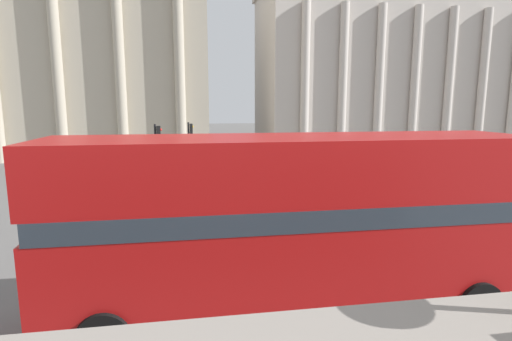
{
  "coord_description": "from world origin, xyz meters",
  "views": [
    {
      "loc": [
        -1.09,
        -2.35,
        4.89
      ],
      "look_at": [
        1.84,
        15.41,
        1.89
      ],
      "focal_mm": 28.0,
      "sensor_mm": 36.0,
      "label": 1
    }
  ],
  "objects_px": {
    "plaza_building_left": "(81,53)",
    "traffic_light_mid": "(157,149)",
    "traffic_light_near": "(215,178)",
    "pedestrian_blue": "(104,201)",
    "pedestrian_olive": "(272,157)",
    "plaza_building_right": "(385,69)",
    "double_decker_bus": "(292,218)",
    "car_black": "(394,182)",
    "car_navy": "(309,157)",
    "traffic_light_far": "(190,141)"
  },
  "relations": [
    {
      "from": "car_navy",
      "to": "car_black",
      "type": "xyz_separation_m",
      "value": [
        1.52,
        -10.77,
        0.0
      ]
    },
    {
      "from": "car_navy",
      "to": "pedestrian_blue",
      "type": "bearing_deg",
      "value": -30.05
    },
    {
      "from": "traffic_light_far",
      "to": "car_black",
      "type": "distance_m",
      "value": 13.38
    },
    {
      "from": "plaza_building_left",
      "to": "pedestrian_blue",
      "type": "relative_size",
      "value": 15.35
    },
    {
      "from": "plaza_building_right",
      "to": "pedestrian_olive",
      "type": "xyz_separation_m",
      "value": [
        -18.11,
        -18.43,
        -8.26
      ]
    },
    {
      "from": "traffic_light_far",
      "to": "car_navy",
      "type": "height_order",
      "value": "traffic_light_far"
    },
    {
      "from": "traffic_light_mid",
      "to": "pedestrian_blue",
      "type": "xyz_separation_m",
      "value": [
        -1.81,
        -5.03,
        -1.55
      ]
    },
    {
      "from": "plaza_building_left",
      "to": "pedestrian_blue",
      "type": "height_order",
      "value": "plaza_building_left"
    },
    {
      "from": "plaza_building_right",
      "to": "traffic_light_mid",
      "type": "xyz_separation_m",
      "value": [
        -25.93,
        -25.89,
        -6.67
      ]
    },
    {
      "from": "car_navy",
      "to": "plaza_building_left",
      "type": "bearing_deg",
      "value": -111.21
    },
    {
      "from": "traffic_light_mid",
      "to": "pedestrian_blue",
      "type": "distance_m",
      "value": 5.57
    },
    {
      "from": "traffic_light_near",
      "to": "pedestrian_blue",
      "type": "height_order",
      "value": "traffic_light_near"
    },
    {
      "from": "traffic_light_mid",
      "to": "car_black",
      "type": "distance_m",
      "value": 12.95
    },
    {
      "from": "car_navy",
      "to": "pedestrian_olive",
      "type": "bearing_deg",
      "value": -54.66
    },
    {
      "from": "plaza_building_left",
      "to": "car_black",
      "type": "distance_m",
      "value": 34.04
    },
    {
      "from": "plaza_building_right",
      "to": "traffic_light_near",
      "type": "relative_size",
      "value": 9.12
    },
    {
      "from": "double_decker_bus",
      "to": "car_black",
      "type": "bearing_deg",
      "value": 47.25
    },
    {
      "from": "traffic_light_far",
      "to": "car_navy",
      "type": "distance_m",
      "value": 10.11
    },
    {
      "from": "plaza_building_right",
      "to": "car_black",
      "type": "height_order",
      "value": "plaza_building_right"
    },
    {
      "from": "plaza_building_left",
      "to": "traffic_light_near",
      "type": "bearing_deg",
      "value": -68.96
    },
    {
      "from": "plaza_building_left",
      "to": "pedestrian_olive",
      "type": "distance_m",
      "value": 24.4
    },
    {
      "from": "plaza_building_left",
      "to": "traffic_light_far",
      "type": "bearing_deg",
      "value": -57.67
    },
    {
      "from": "plaza_building_right",
      "to": "double_decker_bus",
      "type": "bearing_deg",
      "value": -119.24
    },
    {
      "from": "plaza_building_left",
      "to": "traffic_light_mid",
      "type": "xyz_separation_m",
      "value": [
        9.03,
        -22.56,
        -7.56
      ]
    },
    {
      "from": "car_navy",
      "to": "car_black",
      "type": "height_order",
      "value": "same"
    },
    {
      "from": "plaza_building_right",
      "to": "car_black",
      "type": "bearing_deg",
      "value": -115.47
    },
    {
      "from": "plaza_building_left",
      "to": "traffic_light_far",
      "type": "height_order",
      "value": "plaza_building_left"
    },
    {
      "from": "traffic_light_near",
      "to": "traffic_light_mid",
      "type": "bearing_deg",
      "value": 108.73
    },
    {
      "from": "traffic_light_mid",
      "to": "plaza_building_right",
      "type": "bearing_deg",
      "value": 44.96
    },
    {
      "from": "traffic_light_near",
      "to": "plaza_building_right",
      "type": "bearing_deg",
      "value": 55.2
    },
    {
      "from": "double_decker_bus",
      "to": "car_black",
      "type": "relative_size",
      "value": 2.55
    },
    {
      "from": "pedestrian_blue",
      "to": "pedestrian_olive",
      "type": "height_order",
      "value": "pedestrian_blue"
    },
    {
      "from": "car_navy",
      "to": "car_black",
      "type": "bearing_deg",
      "value": 21.09
    },
    {
      "from": "double_decker_bus",
      "to": "car_navy",
      "type": "distance_m",
      "value": 23.29
    },
    {
      "from": "traffic_light_near",
      "to": "pedestrian_blue",
      "type": "relative_size",
      "value": 2.06
    },
    {
      "from": "double_decker_bus",
      "to": "pedestrian_blue",
      "type": "relative_size",
      "value": 6.42
    },
    {
      "from": "plaza_building_left",
      "to": "traffic_light_near",
      "type": "xyz_separation_m",
      "value": [
        11.63,
        -30.23,
        -7.81
      ]
    },
    {
      "from": "traffic_light_far",
      "to": "car_navy",
      "type": "xyz_separation_m",
      "value": [
        9.42,
        3.27,
        -1.72
      ]
    },
    {
      "from": "traffic_light_near",
      "to": "traffic_light_mid",
      "type": "xyz_separation_m",
      "value": [
        -2.6,
        7.67,
        0.25
      ]
    },
    {
      "from": "traffic_light_near",
      "to": "car_black",
      "type": "distance_m",
      "value": 11.69
    },
    {
      "from": "double_decker_bus",
      "to": "pedestrian_olive",
      "type": "xyz_separation_m",
      "value": [
        3.82,
        20.74,
        -1.41
      ]
    },
    {
      "from": "double_decker_bus",
      "to": "pedestrian_blue",
      "type": "height_order",
      "value": "double_decker_bus"
    },
    {
      "from": "plaza_building_right",
      "to": "traffic_light_mid",
      "type": "height_order",
      "value": "plaza_building_right"
    },
    {
      "from": "plaza_building_right",
      "to": "car_black",
      "type": "distance_m",
      "value": 31.98
    },
    {
      "from": "plaza_building_left",
      "to": "car_navy",
      "type": "height_order",
      "value": "plaza_building_left"
    },
    {
      "from": "plaza_building_right",
      "to": "traffic_light_far",
      "type": "bearing_deg",
      "value": -139.96
    },
    {
      "from": "double_decker_bus",
      "to": "traffic_light_mid",
      "type": "bearing_deg",
      "value": 101.42
    },
    {
      "from": "plaza_building_left",
      "to": "traffic_light_near",
      "type": "distance_m",
      "value": 33.32
    },
    {
      "from": "traffic_light_near",
      "to": "car_navy",
      "type": "xyz_separation_m",
      "value": [
        8.55,
        16.5,
        -1.56
      ]
    },
    {
      "from": "traffic_light_far",
      "to": "pedestrian_blue",
      "type": "xyz_separation_m",
      "value": [
        -3.54,
        -10.59,
        -1.46
      ]
    }
  ]
}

